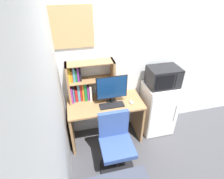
{
  "coord_description": "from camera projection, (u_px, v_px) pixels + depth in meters",
  "views": [
    {
      "loc": [
        -1.38,
        -2.43,
        2.43
      ],
      "look_at": [
        -0.87,
        -0.31,
        1.03
      ],
      "focal_mm": 28.17,
      "sensor_mm": 36.0,
      "label": 1
    }
  ],
  "objects": [
    {
      "name": "mini_fridge",
      "position": [
        158.0,
        108.0,
        3.11
      ],
      "size": [
        0.53,
        0.49,
        0.95
      ],
      "color": "white",
      "rests_on": "ground_plane"
    },
    {
      "name": "desk",
      "position": [
        106.0,
        115.0,
        2.87
      ],
      "size": [
        1.17,
        0.56,
        0.78
      ],
      "color": "#997047",
      "rests_on": "ground_plane"
    },
    {
      "name": "wall_corkboard",
      "position": [
        66.0,
        28.0,
        2.27
      ],
      "size": [
        0.73,
        0.02,
        0.55
      ],
      "primitive_type": "cube",
      "color": "tan"
    },
    {
      "name": "wall_back",
      "position": [
        180.0,
        56.0,
        2.97
      ],
      "size": [
        6.4,
        0.04,
        2.6
      ],
      "primitive_type": "cube",
      "color": "silver",
      "rests_on": "ground_plane"
    },
    {
      "name": "hutch_bookshelf",
      "position": [
        85.0,
        83.0,
        2.67
      ],
      "size": [
        0.71,
        0.22,
        0.63
      ],
      "color": "#997047",
      "rests_on": "desk"
    },
    {
      "name": "wall_left",
      "position": [
        51.0,
        166.0,
        1.24
      ],
      "size": [
        0.04,
        4.4,
        2.6
      ],
      "primitive_type": "cube",
      "color": "silver",
      "rests_on": "ground_plane"
    },
    {
      "name": "microwave",
      "position": [
        163.0,
        77.0,
        2.77
      ],
      "size": [
        0.49,
        0.36,
        0.31
      ],
      "color": "black",
      "rests_on": "mini_fridge"
    },
    {
      "name": "keyboard",
      "position": [
        112.0,
        105.0,
        2.67
      ],
      "size": [
        0.37,
        0.14,
        0.02
      ],
      "primitive_type": "cube",
      "color": "black",
      "rests_on": "desk"
    },
    {
      "name": "computer_mouse",
      "position": [
        131.0,
        102.0,
        2.72
      ],
      "size": [
        0.06,
        0.09,
        0.03
      ],
      "primitive_type": "ellipsoid",
      "color": "silver",
      "rests_on": "desk"
    },
    {
      "name": "monitor",
      "position": [
        112.0,
        89.0,
        2.6
      ],
      "size": [
        0.47,
        0.17,
        0.47
      ],
      "color": "black",
      "rests_on": "desk"
    },
    {
      "name": "desk_chair",
      "position": [
        116.0,
        147.0,
        2.48
      ],
      "size": [
        0.51,
        0.51,
        0.92
      ],
      "color": "black",
      "rests_on": "ground_plane"
    }
  ]
}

